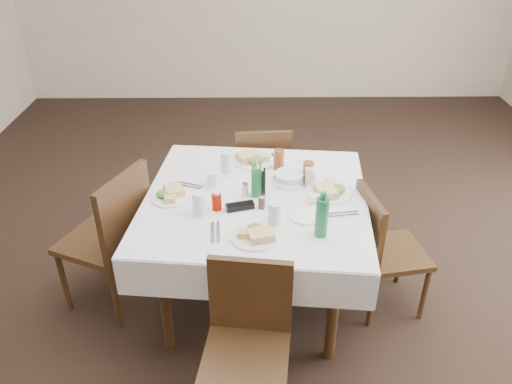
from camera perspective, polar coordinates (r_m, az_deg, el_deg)
ground_plane at (r=3.50m, az=3.52°, el=-9.32°), size 7.00×7.00×0.00m
room_shell at (r=2.73m, az=4.72°, el=19.25°), size 6.04×7.04×2.80m
dining_table at (r=2.92m, az=-0.05°, el=-1.89°), size 1.40×1.40×0.76m
chair_north at (r=3.72m, az=0.74°, el=2.37°), size 0.42×0.42×0.85m
chair_south at (r=2.44m, az=-0.93°, el=-15.85°), size 0.45×0.45×0.84m
chair_east at (r=3.07m, az=14.02°, el=-5.88°), size 0.45×0.45×0.82m
chair_west at (r=3.07m, az=-15.92°, el=-4.52°), size 0.59×0.59×0.94m
meal_north at (r=3.23m, az=-0.27°, el=3.76°), size 0.27×0.27×0.06m
meal_south at (r=2.52m, az=-0.05°, el=-4.89°), size 0.24×0.24×0.05m
meal_east at (r=2.92m, az=8.38°, el=0.17°), size 0.26×0.26×0.06m
meal_west at (r=2.89m, az=-9.75°, el=-0.26°), size 0.23×0.23×0.05m
side_plate_a at (r=3.12m, az=-3.76°, el=2.27°), size 0.18×0.18×0.01m
side_plate_b at (r=2.70m, az=5.64°, el=-2.73°), size 0.17×0.17×0.01m
water_n at (r=3.09m, az=-3.34°, el=3.37°), size 0.08×0.08×0.14m
water_s at (r=2.61m, az=2.15°, el=-2.49°), size 0.07×0.07×0.13m
water_e at (r=2.97m, az=6.25°, el=1.75°), size 0.06×0.06×0.12m
water_w at (r=2.70m, az=-6.51°, el=-1.33°), size 0.07×0.07×0.13m
iced_tea_a at (r=3.13m, az=2.63°, el=3.67°), size 0.06×0.06×0.13m
iced_tea_b at (r=3.00m, az=5.97°, el=2.25°), size 0.07×0.07×0.14m
bread_basket at (r=3.00m, az=3.81°, el=1.60°), size 0.19×0.19×0.06m
oil_cruet_dark at (r=2.84m, az=0.57°, el=1.21°), size 0.05×0.05×0.21m
oil_cruet_green at (r=2.83m, az=0.03°, el=1.37°), size 0.06×0.06×0.23m
ketchup_bottle at (r=2.74m, az=-4.53°, el=-1.00°), size 0.05×0.05×0.12m
salt_shaker at (r=2.86m, az=-1.26°, el=0.30°), size 0.03×0.03×0.08m
pepper_shaker at (r=2.75m, az=0.66°, el=-1.08°), size 0.04×0.04×0.09m
coffee_mug at (r=2.98m, az=-4.83°, el=1.47°), size 0.12×0.12×0.09m
sunglasses at (r=2.75m, az=-1.86°, el=-1.65°), size 0.16×0.09×0.03m
green_bottle at (r=2.52m, az=7.53°, el=-2.81°), size 0.07×0.07×0.25m
sugar_caddy at (r=2.83m, az=6.92°, el=-0.75°), size 0.09×0.06×0.05m
cutlery_n at (r=3.27m, az=2.50°, el=3.70°), size 0.09×0.20×0.01m
cutlery_s at (r=2.57m, az=-4.66°, el=-4.63°), size 0.06×0.19×0.01m
cutlery_e at (r=2.75m, az=9.92°, el=-2.54°), size 0.18×0.07×0.01m
cutlery_w at (r=3.00m, az=-7.72°, el=0.75°), size 0.18×0.11×0.01m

